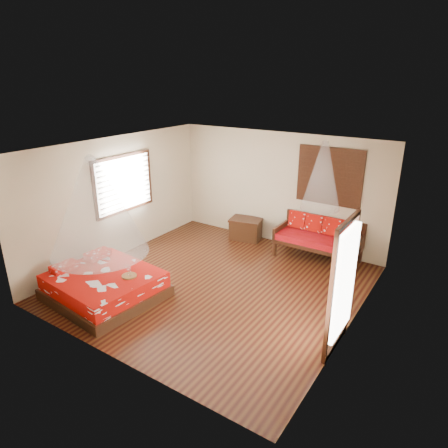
{
  "coord_description": "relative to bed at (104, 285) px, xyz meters",
  "views": [
    {
      "loc": [
        4.17,
        -5.98,
        4.07
      ],
      "look_at": [
        -0.12,
        0.49,
        1.15
      ],
      "focal_mm": 32.0,
      "sensor_mm": 36.0,
      "label": 1
    }
  ],
  "objects": [
    {
      "name": "wine_tray",
      "position": [
        0.51,
        0.2,
        0.31
      ],
      "size": [
        0.28,
        0.28,
        0.22
      ],
      "rotation": [
        0.0,
        0.0,
        -0.27
      ],
      "color": "brown",
      "rests_on": "bed"
    },
    {
      "name": "window_left",
      "position": [
        -1.19,
        1.8,
        1.45
      ],
      "size": [
        0.1,
        1.74,
        1.34
      ],
      "color": "black",
      "rests_on": "wall_left"
    },
    {
      "name": "room",
      "position": [
        1.52,
        1.6,
        1.15
      ],
      "size": [
        5.54,
        5.54,
        2.84
      ],
      "color": "black",
      "rests_on": "ground"
    },
    {
      "name": "bed",
      "position": [
        0.0,
        0.0,
        0.0
      ],
      "size": [
        2.13,
        1.96,
        0.63
      ],
      "rotation": [
        0.0,
        0.0,
        -0.09
      ],
      "color": "black",
      "rests_on": "floor"
    },
    {
      "name": "daybed",
      "position": [
        2.79,
        3.99,
        0.27
      ],
      "size": [
        1.93,
        0.86,
        0.98
      ],
      "color": "black",
      "rests_on": "floor"
    },
    {
      "name": "shutter_panel",
      "position": [
        2.79,
        4.32,
        1.65
      ],
      "size": [
        1.52,
        0.06,
        1.32
      ],
      "color": "black",
      "rests_on": "wall_back"
    },
    {
      "name": "glazed_door",
      "position": [
        4.23,
        1.0,
        0.82
      ],
      "size": [
        0.08,
        1.02,
        2.16
      ],
      "color": "black",
      "rests_on": "floor"
    },
    {
      "name": "mosquito_net_daybed",
      "position": [
        2.79,
        3.85,
        1.75
      ],
      "size": [
        0.86,
        0.86,
        1.5
      ],
      "primitive_type": "cone",
      "color": "white",
      "rests_on": "ceiling"
    },
    {
      "name": "storage_chest",
      "position": [
        0.78,
        4.05,
        0.03
      ],
      "size": [
        0.91,
        0.74,
        0.55
      ],
      "rotation": [
        0.0,
        0.0,
        0.21
      ],
      "color": "black",
      "rests_on": "floor"
    },
    {
      "name": "mosquito_net_main",
      "position": [
        0.02,
        -0.0,
        1.6
      ],
      "size": [
        1.78,
        1.78,
        1.8
      ],
      "primitive_type": "cone",
      "color": "white",
      "rests_on": "ceiling"
    }
  ]
}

